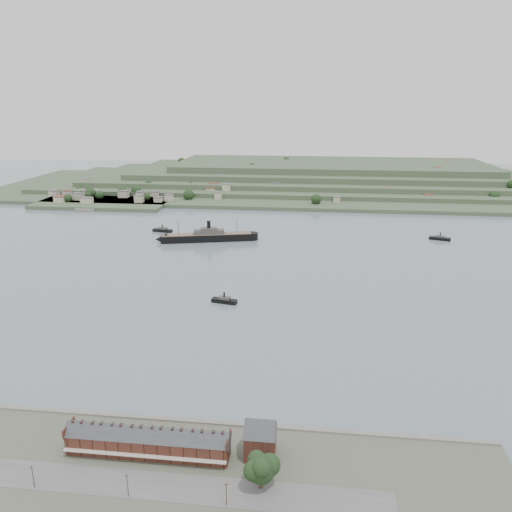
# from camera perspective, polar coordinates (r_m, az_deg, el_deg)

# --- Properties ---
(ground) EXTENTS (1400.00, 1400.00, 0.00)m
(ground) POSITION_cam_1_polar(r_m,az_deg,el_deg) (327.67, -1.18, -3.35)
(ground) COLOR slate
(ground) RESTS_ON ground
(near_shore) EXTENTS (220.00, 80.00, 2.60)m
(near_shore) POSITION_cam_1_polar(r_m,az_deg,el_deg) (169.39, -10.78, -25.82)
(near_shore) COLOR #4C5142
(near_shore) RESTS_ON ground
(terrace_row) EXTENTS (55.60, 9.80, 11.07)m
(terrace_row) POSITION_cam_1_polar(r_m,az_deg,el_deg) (181.80, -12.26, -20.04)
(terrace_row) COLOR #442218
(terrace_row) RESTS_ON ground
(gabled_building) EXTENTS (10.40, 10.18, 14.09)m
(gabled_building) POSITION_cam_1_polar(r_m,az_deg,el_deg) (177.03, 0.50, -20.20)
(gabled_building) COLOR #442218
(gabled_building) RESTS_ON ground
(far_peninsula) EXTENTS (760.00, 309.00, 30.00)m
(far_peninsula) POSITION_cam_1_polar(r_m,az_deg,el_deg) (704.42, 5.51, 8.84)
(far_peninsula) COLOR #32452E
(far_peninsula) RESTS_ON ground
(steamship) EXTENTS (86.99, 30.35, 21.19)m
(steamship) POSITION_cam_1_polar(r_m,az_deg,el_deg) (430.21, -5.89, 2.21)
(steamship) COLOR black
(steamship) RESTS_ON ground
(tugboat) EXTENTS (15.87, 7.04, 6.91)m
(tugboat) POSITION_cam_1_polar(r_m,az_deg,el_deg) (299.77, -3.65, -5.07)
(tugboat) COLOR black
(tugboat) RESTS_ON ground
(ferry_west) EXTENTS (18.96, 8.12, 6.88)m
(ferry_west) POSITION_cam_1_polar(r_m,az_deg,el_deg) (467.38, -10.63, 2.94)
(ferry_west) COLOR black
(ferry_west) RESTS_ON ground
(ferry_east) EXTENTS (18.38, 10.14, 6.65)m
(ferry_east) POSITION_cam_1_polar(r_m,az_deg,el_deg) (460.80, 20.28, 1.93)
(ferry_east) COLOR black
(ferry_east) RESTS_ON ground
(fig_tree) EXTENTS (11.13, 9.64, 12.42)m
(fig_tree) POSITION_cam_1_polar(r_m,az_deg,el_deg) (164.18, 0.64, -23.10)
(fig_tree) COLOR #3F2D1D
(fig_tree) RESTS_ON ground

